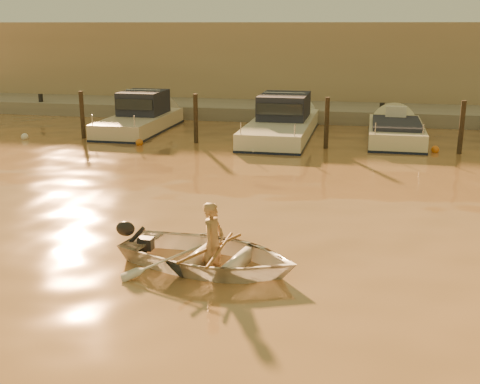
% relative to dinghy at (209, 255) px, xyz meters
% --- Properties ---
extents(ground_plane, '(160.00, 160.00, 0.00)m').
position_rel_dinghy_xyz_m(ground_plane, '(1.62, -1.24, -0.26)').
color(ground_plane, olive).
rests_on(ground_plane, ground).
extents(dinghy, '(4.16, 3.33, 0.77)m').
position_rel_dinghy_xyz_m(dinghy, '(0.00, 0.00, 0.00)').
color(dinghy, silver).
rests_on(dinghy, ground_plane).
extents(person, '(0.51, 0.68, 1.67)m').
position_rel_dinghy_xyz_m(person, '(0.10, -0.02, 0.27)').
color(person, '#A27C51').
rests_on(person, dinghy).
extents(outboard_motor, '(0.96, 0.57, 0.70)m').
position_rel_dinghy_xyz_m(outboard_motor, '(-1.47, 0.30, 0.02)').
color(outboard_motor, black).
rests_on(outboard_motor, dinghy).
extents(oar_port, '(0.08, 2.10, 0.13)m').
position_rel_dinghy_xyz_m(oar_port, '(0.24, -0.05, 0.16)').
color(oar_port, brown).
rests_on(oar_port, dinghy).
extents(oar_starboard, '(0.83, 1.98, 0.13)m').
position_rel_dinghy_xyz_m(oar_starboard, '(0.05, -0.01, 0.16)').
color(oar_starboard, brown).
rests_on(oar_starboard, dinghy).
extents(moored_boat_1, '(2.29, 6.80, 1.75)m').
position_rel_dinghy_xyz_m(moored_boat_1, '(-7.20, 14.76, 0.36)').
color(moored_boat_1, beige).
rests_on(moored_boat_1, ground_plane).
extents(moored_boat_2, '(2.56, 8.47, 1.75)m').
position_rel_dinghy_xyz_m(moored_boat_2, '(-0.67, 14.76, 0.36)').
color(moored_boat_2, silver).
rests_on(moored_boat_2, ground_plane).
extents(moored_boat_3, '(2.18, 6.24, 0.95)m').
position_rel_dinghy_xyz_m(moored_boat_3, '(4.14, 14.76, -0.04)').
color(moored_boat_3, beige).
rests_on(moored_boat_3, ground_plane).
extents(piling_0, '(0.18, 0.18, 2.20)m').
position_rel_dinghy_xyz_m(piling_0, '(-8.88, 12.56, 0.64)').
color(piling_0, '#2D2319').
rests_on(piling_0, ground_plane).
extents(piling_1, '(0.18, 0.18, 2.20)m').
position_rel_dinghy_xyz_m(piling_1, '(-3.88, 12.56, 0.64)').
color(piling_1, '#2D2319').
rests_on(piling_1, ground_plane).
extents(piling_2, '(0.18, 0.18, 2.20)m').
position_rel_dinghy_xyz_m(piling_2, '(1.42, 12.56, 0.64)').
color(piling_2, '#2D2319').
rests_on(piling_2, ground_plane).
extents(piling_3, '(0.18, 0.18, 2.20)m').
position_rel_dinghy_xyz_m(piling_3, '(6.42, 12.56, 0.64)').
color(piling_3, '#2D2319').
rests_on(piling_3, ground_plane).
extents(fender_a, '(0.30, 0.30, 0.30)m').
position_rel_dinghy_xyz_m(fender_a, '(-11.24, 11.83, -0.16)').
color(fender_a, white).
rests_on(fender_a, ground_plane).
extents(fender_b, '(0.30, 0.30, 0.30)m').
position_rel_dinghy_xyz_m(fender_b, '(-6.00, 11.63, -0.16)').
color(fender_b, '#C76717').
rests_on(fender_b, ground_plane).
extents(fender_c, '(0.30, 0.30, 0.30)m').
position_rel_dinghy_xyz_m(fender_c, '(-1.18, 11.05, -0.16)').
color(fender_c, silver).
rests_on(fender_c, ground_plane).
extents(fender_d, '(0.30, 0.30, 0.30)m').
position_rel_dinghy_xyz_m(fender_d, '(5.56, 12.68, -0.16)').
color(fender_d, orange).
rests_on(fender_d, ground_plane).
extents(quay, '(52.00, 4.00, 1.00)m').
position_rel_dinghy_xyz_m(quay, '(1.62, 20.26, -0.11)').
color(quay, gray).
rests_on(quay, ground_plane).
extents(waterfront_building, '(46.00, 7.00, 4.80)m').
position_rel_dinghy_xyz_m(waterfront_building, '(1.62, 25.76, 2.14)').
color(waterfront_building, '#9E8466').
rests_on(waterfront_building, quay).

